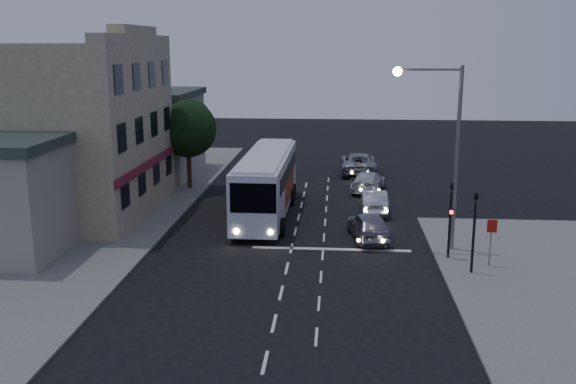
# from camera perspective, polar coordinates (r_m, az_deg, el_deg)

# --- Properties ---
(ground) EXTENTS (120.00, 120.00, 0.00)m
(ground) POSITION_cam_1_polar(r_m,az_deg,el_deg) (30.67, 0.04, -6.17)
(ground) COLOR black
(sidewalk_far) EXTENTS (12.00, 50.00, 0.12)m
(sidewalk_far) POSITION_cam_1_polar(r_m,az_deg,el_deg) (41.14, -17.44, -1.70)
(sidewalk_far) COLOR slate
(sidewalk_far) RESTS_ON ground
(road_markings) EXTENTS (8.00, 30.55, 0.01)m
(road_markings) POSITION_cam_1_polar(r_m,az_deg,el_deg) (33.75, 2.65, -4.37)
(road_markings) COLOR silver
(road_markings) RESTS_ON ground
(tour_bus) EXTENTS (2.94, 12.40, 3.79)m
(tour_bus) POSITION_cam_1_polar(r_m,az_deg,el_deg) (38.33, -1.92, 0.91)
(tour_bus) COLOR white
(tour_bus) RESTS_ON ground
(car_suv) EXTENTS (2.43, 4.62, 1.50)m
(car_suv) POSITION_cam_1_polar(r_m,az_deg,el_deg) (34.04, 7.19, -3.00)
(car_suv) COLOR gray
(car_suv) RESTS_ON ground
(car_sedan_a) EXTENTS (1.50, 4.28, 1.41)m
(car_sedan_a) POSITION_cam_1_polar(r_m,az_deg,el_deg) (39.59, 7.64, -0.81)
(car_sedan_a) COLOR silver
(car_sedan_a) RESTS_ON ground
(car_sedan_b) EXTENTS (2.85, 5.05, 1.38)m
(car_sedan_b) POSITION_cam_1_polar(r_m,az_deg,el_deg) (45.33, 7.13, 0.95)
(car_sedan_b) COLOR silver
(car_sedan_b) RESTS_ON ground
(car_sedan_c) EXTENTS (2.75, 5.96, 1.66)m
(car_sedan_c) POSITION_cam_1_polar(r_m,az_deg,el_deg) (51.50, 6.30, 2.57)
(car_sedan_c) COLOR #93939C
(car_sedan_c) RESTS_ON ground
(traffic_signal_main) EXTENTS (0.25, 0.35, 4.10)m
(traffic_signal_main) POSITION_cam_1_polar(r_m,az_deg,el_deg) (31.11, 14.26, -1.65)
(traffic_signal_main) COLOR black
(traffic_signal_main) RESTS_ON sidewalk_near
(traffic_signal_side) EXTENTS (0.18, 0.15, 4.10)m
(traffic_signal_side) POSITION_cam_1_polar(r_m,az_deg,el_deg) (29.37, 16.24, -2.63)
(traffic_signal_side) COLOR black
(traffic_signal_side) RESTS_ON sidewalk_near
(regulatory_sign) EXTENTS (0.45, 0.12, 2.20)m
(regulatory_sign) POSITION_cam_1_polar(r_m,az_deg,el_deg) (30.71, 17.62, -3.65)
(regulatory_sign) COLOR slate
(regulatory_sign) RESTS_ON sidewalk_near
(streetlight) EXTENTS (3.32, 0.44, 9.00)m
(streetlight) POSITION_cam_1_polar(r_m,az_deg,el_deg) (31.81, 13.71, 4.79)
(streetlight) COLOR slate
(streetlight) RESTS_ON sidewalk_near
(main_building) EXTENTS (10.12, 12.00, 11.00)m
(main_building) POSITION_cam_1_polar(r_m,az_deg,el_deg) (40.58, -19.19, 5.32)
(main_building) COLOR gray
(main_building) RESTS_ON sidewalk_far
(low_building_north) EXTENTS (9.40, 9.40, 6.50)m
(low_building_north) POSITION_cam_1_polar(r_m,az_deg,el_deg) (51.79, -13.34, 5.23)
(low_building_north) COLOR gray
(low_building_north) RESTS_ON sidewalk_far
(street_tree) EXTENTS (4.00, 4.00, 6.20)m
(street_tree) POSITION_cam_1_polar(r_m,az_deg,el_deg) (45.48, -8.91, 5.80)
(street_tree) COLOR black
(street_tree) RESTS_ON sidewalk_far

